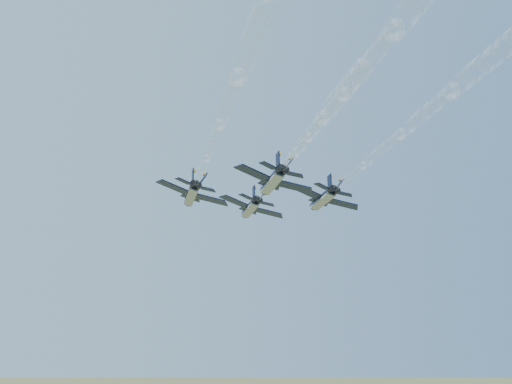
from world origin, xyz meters
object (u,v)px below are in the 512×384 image
object	(u,v)px
jet_left	(192,194)
jet_right	(323,199)
jet_slot	(273,181)
jet_lead	(250,208)

from	to	relation	value
jet_left	jet_right	size ratio (longest dim) A/B	1.00
jet_left	jet_slot	distance (m)	17.04
jet_right	jet_slot	distance (m)	17.77
jet_left	jet_right	xyz separation A→B (m)	(21.75, -3.75, 0.00)
jet_left	jet_right	distance (m)	22.07
jet_lead	jet_slot	xyz separation A→B (m)	(-5.77, -24.78, 0.00)
jet_lead	jet_right	bearing A→B (deg)	-48.29
jet_left	jet_slot	world-z (taller)	same
jet_lead	jet_left	distance (m)	16.89
jet_left	jet_right	bearing A→B (deg)	1.41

